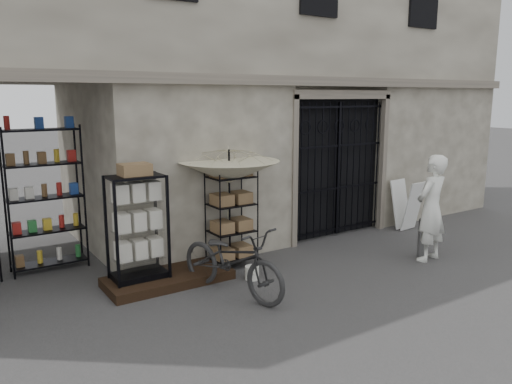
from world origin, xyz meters
TOP-DOWN VIEW (x-y plane):
  - ground at (0.00, 0.00)m, footprint 80.00×80.00m
  - main_building at (0.00, 4.00)m, footprint 14.00×4.00m
  - shop_recess at (-4.50, 2.80)m, footprint 3.00×1.70m
  - iron_gate at (1.75, 2.28)m, footprint 2.50×0.21m
  - step_platform at (-2.40, 1.55)m, footprint 2.00×0.90m
  - display_cabinet at (-2.84, 1.64)m, footprint 0.83×0.53m
  - wire_rack at (-1.13, 1.68)m, footprint 0.82×0.64m
  - market_umbrella at (-1.14, 1.72)m, footprint 1.79×1.81m
  - white_bucket at (-1.18, 0.94)m, footprint 0.24×0.24m
  - bicycle at (-1.77, 0.58)m, footprint 0.97×1.22m
  - steel_bollard at (2.02, 0.11)m, footprint 0.15×0.15m
  - shopkeeper at (2.07, -0.02)m, footprint 1.02×2.04m
  - easel_sign at (3.43, 1.64)m, footprint 0.57×0.64m

SIDE VIEW (x-z plane):
  - ground at x=0.00m, z-range 0.00..0.00m
  - bicycle at x=-1.77m, z-range -1.02..1.02m
  - shopkeeper at x=2.07m, z-range -0.23..0.23m
  - step_platform at x=-2.40m, z-range 0.00..0.15m
  - white_bucket at x=-1.18m, z-range 0.00..0.22m
  - steel_bollard at x=2.02m, z-range 0.00..0.76m
  - easel_sign at x=3.43m, z-range 0.02..1.11m
  - wire_rack at x=-1.13m, z-range -0.02..1.69m
  - display_cabinet at x=-2.84m, z-range 0.00..1.77m
  - iron_gate at x=1.75m, z-range 0.00..3.00m
  - shop_recess at x=-4.50m, z-range 0.00..3.00m
  - market_umbrella at x=-1.14m, z-range 0.55..3.04m
  - main_building at x=0.00m, z-range 0.00..9.00m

